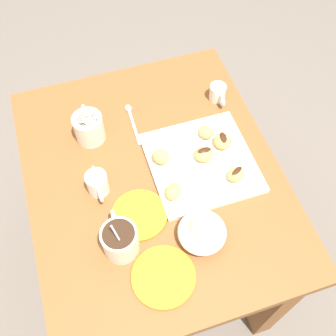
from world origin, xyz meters
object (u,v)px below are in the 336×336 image
coffee_mug_cream_right (89,127)px  beignet_0 (161,157)px  cream_pitcher_white (97,182)px  beignet_5 (206,132)px  beignet_3 (236,174)px  ice_cream_bowl (202,231)px  pastry_plate_square (201,163)px  dining_table (155,199)px  beignet_2 (173,191)px  saucer_orange_right (163,277)px  coffee_mug_cream_left (120,240)px  beignet_1 (223,141)px  chocolate_sauce_pitcher (218,92)px  beignet_4 (204,156)px  saucer_orange_left (139,215)px

coffee_mug_cream_right → beignet_0: bearing=-132.3°
cream_pitcher_white → beignet_0: size_ratio=1.98×
cream_pitcher_white → beignet_5: 0.36m
beignet_3 → beignet_0: bearing=56.4°
ice_cream_bowl → beignet_0: (0.25, 0.03, -0.01)m
pastry_plate_square → coffee_mug_cream_right: bearing=55.3°
dining_table → beignet_5: 0.27m
cream_pitcher_white → beignet_0: (0.03, -0.19, -0.01)m
beignet_2 → saucer_orange_right: bearing=155.6°
coffee_mug_cream_left → saucer_orange_right: 0.14m
beignet_0 → beignet_1: bearing=-91.4°
dining_table → pastry_plate_square: bearing=-93.1°
ice_cream_bowl → beignet_5: size_ratio=2.66×
chocolate_sauce_pitcher → beignet_4: bearing=149.7°
pastry_plate_square → beignet_4: (0.00, -0.01, 0.03)m
saucer_orange_left → beignet_4: 0.25m
pastry_plate_square → cream_pitcher_white: 0.30m
dining_table → beignet_4: (-0.00, -0.15, 0.18)m
beignet_2 → beignet_3: (-0.00, -0.18, 0.00)m
cream_pitcher_white → beignet_3: size_ratio=2.00×
saucer_orange_left → saucer_orange_right: bearing=-176.7°
coffee_mug_cream_right → saucer_orange_left: size_ratio=0.90×
pastry_plate_square → saucer_orange_left: pastry_plate_square is taller
cream_pitcher_white → pastry_plate_square: bearing=-91.9°
chocolate_sauce_pitcher → beignet_3: bearing=167.8°
coffee_mug_cream_left → beignet_1: (0.21, -0.36, -0.02)m
pastry_plate_square → beignet_4: bearing=-72.3°
coffee_mug_cream_left → ice_cream_bowl: bearing=-100.5°
coffee_mug_cream_left → cream_pitcher_white: coffee_mug_cream_left is taller
cream_pitcher_white → beignet_5: bearing=-78.2°
saucer_orange_left → beignet_0: beignet_0 is taller
saucer_orange_left → beignet_1: 0.33m
beignet_0 → beignet_1: (-0.00, -0.19, 0.00)m
coffee_mug_cream_left → ice_cream_bowl: (-0.04, -0.21, -0.01)m
coffee_mug_cream_left → chocolate_sauce_pitcher: (0.40, -0.42, -0.02)m
coffee_mug_cream_right → chocolate_sauce_pitcher: size_ratio=1.49×
cream_pitcher_white → beignet_5: (0.07, -0.35, -0.01)m
beignet_2 → beignet_3: 0.18m
dining_table → coffee_mug_cream_left: bearing=142.5°
pastry_plate_square → saucer_orange_right: (-0.29, 0.21, -0.00)m
pastry_plate_square → beignet_3: 0.11m
cream_pitcher_white → beignet_5: cream_pitcher_white is taller
saucer_orange_left → beignet_3: beignet_3 is taller
saucer_orange_left → coffee_mug_cream_left: bearing=136.7°
cream_pitcher_white → saucer_orange_right: 0.31m
beignet_1 → chocolate_sauce_pitcher: bearing=-17.6°
beignet_1 → coffee_mug_cream_right: bearing=65.8°
dining_table → ice_cream_bowl: bearing=-164.1°
chocolate_sauce_pitcher → beignet_0: bearing=126.4°
coffee_mug_cream_right → beignet_3: coffee_mug_cream_right is taller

